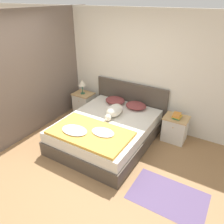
# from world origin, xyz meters

# --- Properties ---
(ground_plane) EXTENTS (16.00, 16.00, 0.00)m
(ground_plane) POSITION_xyz_m (0.00, 0.00, 0.00)
(ground_plane) COLOR #997047
(wall_back) EXTENTS (9.00, 0.06, 2.55)m
(wall_back) POSITION_xyz_m (0.00, 2.13, 1.27)
(wall_back) COLOR silver
(wall_back) RESTS_ON ground_plane
(wall_side_left) EXTENTS (0.06, 3.10, 2.55)m
(wall_side_left) POSITION_xyz_m (-1.50, 1.05, 1.27)
(wall_side_left) COLOR #706056
(wall_side_left) RESTS_ON ground_plane
(bed) EXTENTS (1.72, 2.09, 0.51)m
(bed) POSITION_xyz_m (0.14, 0.99, 0.25)
(bed) COLOR #4C4238
(bed) RESTS_ON ground_plane
(headboard) EXTENTS (1.80, 0.06, 0.97)m
(headboard) POSITION_xyz_m (0.14, 2.06, 0.51)
(headboard) COLOR #4C4238
(headboard) RESTS_ON ground_plane
(nightstand_left) EXTENTS (0.49, 0.40, 0.55)m
(nightstand_left) POSITION_xyz_m (-1.06, 1.77, 0.28)
(nightstand_left) COLOR silver
(nightstand_left) RESTS_ON ground_plane
(nightstand_right) EXTENTS (0.49, 0.40, 0.55)m
(nightstand_right) POSITION_xyz_m (1.33, 1.77, 0.28)
(nightstand_right) COLOR silver
(nightstand_right) RESTS_ON ground_plane
(pillow_left) EXTENTS (0.47, 0.39, 0.13)m
(pillow_left) POSITION_xyz_m (-0.13, 1.79, 0.57)
(pillow_left) COLOR brown
(pillow_left) RESTS_ON bed
(pillow_right) EXTENTS (0.47, 0.39, 0.13)m
(pillow_right) POSITION_xyz_m (0.40, 1.79, 0.57)
(pillow_right) COLOR brown
(pillow_right) RESTS_ON bed
(quilt) EXTENTS (1.48, 0.86, 0.09)m
(quilt) POSITION_xyz_m (0.12, 0.41, 0.54)
(quilt) COLOR gold
(quilt) RESTS_ON bed
(dog) EXTENTS (0.29, 0.66, 0.24)m
(dog) POSITION_xyz_m (0.16, 1.25, 0.62)
(dog) COLOR silver
(dog) RESTS_ON bed
(book_stack) EXTENTS (0.18, 0.23, 0.09)m
(book_stack) POSITION_xyz_m (1.34, 1.74, 0.60)
(book_stack) COLOR #337547
(book_stack) RESTS_ON nightstand_right
(table_lamp) EXTENTS (0.20, 0.20, 0.36)m
(table_lamp) POSITION_xyz_m (-1.06, 1.76, 0.83)
(table_lamp) COLOR #336B4C
(table_lamp) RESTS_ON nightstand_left
(rug) EXTENTS (1.16, 0.75, 0.00)m
(rug) POSITION_xyz_m (1.72, 0.24, 0.00)
(rug) COLOR #604C75
(rug) RESTS_ON ground_plane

